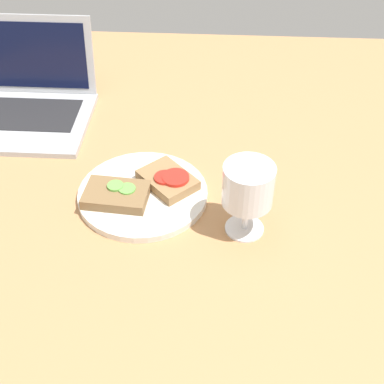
{
  "coord_description": "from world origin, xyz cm",
  "views": [
    {
      "loc": [
        7.73,
        -77.18,
        71.16
      ],
      "look_at": [
        3.44,
        -5.47,
        8.0
      ],
      "focal_mm": 50.0,
      "sensor_mm": 36.0,
      "label": 1
    }
  ],
  "objects_px": {
    "plate": "(143,194)",
    "laptop": "(21,98)",
    "sandwich_with_cucumber": "(116,195)",
    "wine_glass": "(248,188)",
    "sandwich_with_tomato": "(168,180)"
  },
  "relations": [
    {
      "from": "plate",
      "to": "laptop",
      "type": "height_order",
      "value": "laptop"
    },
    {
      "from": "sandwich_with_cucumber",
      "to": "laptop",
      "type": "height_order",
      "value": "laptop"
    },
    {
      "from": "wine_glass",
      "to": "sandwich_with_tomato",
      "type": "bearing_deg",
      "value": 145.66
    },
    {
      "from": "plate",
      "to": "sandwich_with_tomato",
      "type": "xyz_separation_m",
      "value": [
        0.05,
        0.02,
        0.02
      ]
    },
    {
      "from": "sandwich_with_tomato",
      "to": "wine_glass",
      "type": "relative_size",
      "value": 0.93
    },
    {
      "from": "plate",
      "to": "sandwich_with_tomato",
      "type": "bearing_deg",
      "value": 26.97
    },
    {
      "from": "wine_glass",
      "to": "sandwich_with_cucumber",
      "type": "bearing_deg",
      "value": 167.74
    },
    {
      "from": "laptop",
      "to": "plate",
      "type": "bearing_deg",
      "value": -41.37
    },
    {
      "from": "plate",
      "to": "laptop",
      "type": "bearing_deg",
      "value": 138.63
    },
    {
      "from": "sandwich_with_tomato",
      "to": "plate",
      "type": "bearing_deg",
      "value": -153.03
    },
    {
      "from": "sandwich_with_tomato",
      "to": "wine_glass",
      "type": "height_order",
      "value": "wine_glass"
    },
    {
      "from": "sandwich_with_cucumber",
      "to": "wine_glass",
      "type": "distance_m",
      "value": 0.25
    },
    {
      "from": "sandwich_with_cucumber",
      "to": "plate",
      "type": "bearing_deg",
      "value": 28.12
    },
    {
      "from": "sandwich_with_cucumber",
      "to": "wine_glass",
      "type": "bearing_deg",
      "value": -12.26
    },
    {
      "from": "plate",
      "to": "sandwich_with_tomato",
      "type": "relative_size",
      "value": 1.89
    }
  ]
}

